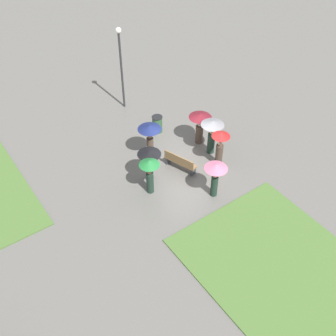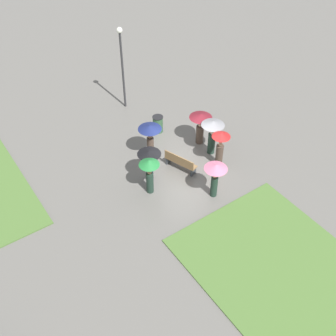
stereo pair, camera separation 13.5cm
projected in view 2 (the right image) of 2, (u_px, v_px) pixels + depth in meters
The scene contains 12 objects.
ground_plane at pixel (185, 163), 21.12m from camera, with size 90.00×90.00×0.00m, color #66635E.
lawn_patch_near at pixel (289, 277), 16.16m from camera, with size 8.49×6.02×0.06m.
park_bench at pixel (180, 162), 20.50m from camera, with size 1.72×0.95×0.90m.
lamp_post at pixel (122, 59), 22.89m from camera, with size 0.32×0.32×4.84m.
trash_bin at pixel (158, 124), 22.79m from camera, with size 0.59×0.59×0.96m.
crowd_person_red at pixel (220, 144), 20.22m from camera, with size 0.90×0.90×1.99m.
crowd_person_navy at pixel (150, 134), 20.66m from camera, with size 1.17×1.17×1.89m.
crowd_person_maroon at pixel (200, 123), 21.55m from camera, with size 1.18×1.18×1.81m.
crowd_person_black at pixel (149, 159), 19.38m from camera, with size 1.11×1.11×1.80m.
crowd_person_grey at pixel (212, 130), 20.84m from camera, with size 1.17×1.17×1.96m.
crowd_person_pink at pixel (215, 173), 18.57m from camera, with size 1.05×1.05×1.87m.
crowd_person_green at pixel (149, 170), 18.77m from camera, with size 0.94×0.94×1.91m.
Camera 2 is at (-12.53, 9.70, 13.99)m, focal length 45.00 mm.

